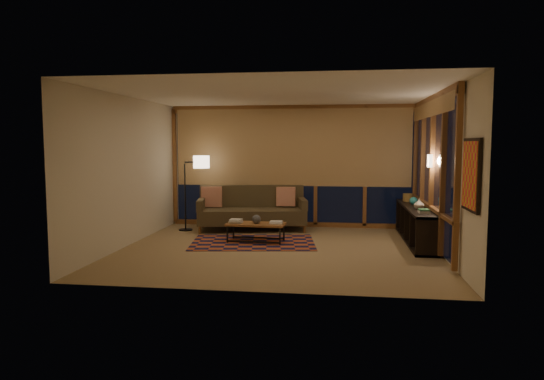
# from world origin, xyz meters

# --- Properties ---
(floor) EXTENTS (5.50, 5.00, 0.01)m
(floor) POSITION_xyz_m (0.00, 0.00, 0.00)
(floor) COLOR tan
(floor) RESTS_ON ground
(ceiling) EXTENTS (5.50, 5.00, 0.01)m
(ceiling) POSITION_xyz_m (0.00, 0.00, 2.70)
(ceiling) COLOR white
(ceiling) RESTS_ON walls
(walls) EXTENTS (5.51, 5.01, 2.70)m
(walls) POSITION_xyz_m (0.00, 0.00, 1.35)
(walls) COLOR beige
(walls) RESTS_ON floor
(window_wall_back) EXTENTS (5.30, 0.16, 2.60)m
(window_wall_back) POSITION_xyz_m (0.00, 2.43, 1.35)
(window_wall_back) COLOR brown
(window_wall_back) RESTS_ON walls
(window_wall_right) EXTENTS (0.16, 3.70, 2.60)m
(window_wall_right) POSITION_xyz_m (2.68, 0.60, 1.35)
(window_wall_right) COLOR brown
(window_wall_right) RESTS_ON walls
(wall_art) EXTENTS (0.06, 0.74, 0.94)m
(wall_art) POSITION_xyz_m (2.71, -1.85, 1.45)
(wall_art) COLOR red
(wall_art) RESTS_ON walls
(wall_sconce) EXTENTS (0.12, 0.18, 0.22)m
(wall_sconce) POSITION_xyz_m (2.62, 0.45, 1.55)
(wall_sconce) COLOR beige
(wall_sconce) RESTS_ON walls
(sofa) EXTENTS (2.40, 1.32, 0.93)m
(sofa) POSITION_xyz_m (-0.78, 1.80, 0.46)
(sofa) COLOR brown
(sofa) RESTS_ON floor
(pillow_left) EXTENTS (0.45, 0.20, 0.44)m
(pillow_left) POSITION_xyz_m (-1.69, 1.87, 0.69)
(pillow_left) COLOR #BD330F
(pillow_left) RESTS_ON sofa
(pillow_right) EXTENTS (0.42, 0.14, 0.41)m
(pillow_right) POSITION_xyz_m (-0.09, 2.14, 0.67)
(pillow_right) COLOR #BD330F
(pillow_right) RESTS_ON sofa
(area_rug) EXTENTS (2.46, 1.82, 0.01)m
(area_rug) POSITION_xyz_m (-0.54, 0.51, 0.01)
(area_rug) COLOR #AA4A21
(area_rug) RESTS_ON floor
(coffee_table) EXTENTS (1.12, 0.57, 0.36)m
(coffee_table) POSITION_xyz_m (-0.49, 0.55, 0.18)
(coffee_table) COLOR brown
(coffee_table) RESTS_ON floor
(book_stack_a) EXTENTS (0.26, 0.21, 0.07)m
(book_stack_a) POSITION_xyz_m (-0.87, 0.54, 0.40)
(book_stack_a) COLOR silver
(book_stack_a) RESTS_ON coffee_table
(book_stack_b) EXTENTS (0.24, 0.19, 0.05)m
(book_stack_b) POSITION_xyz_m (-0.11, 0.56, 0.39)
(book_stack_b) COLOR silver
(book_stack_b) RESTS_ON coffee_table
(ceramic_pot) EXTENTS (0.22, 0.22, 0.17)m
(ceramic_pot) POSITION_xyz_m (-0.47, 0.51, 0.45)
(ceramic_pot) COLOR black
(ceramic_pot) RESTS_ON coffee_table
(floor_lamp) EXTENTS (0.64, 0.59, 1.61)m
(floor_lamp) POSITION_xyz_m (-2.20, 1.61, 0.80)
(floor_lamp) COLOR black
(floor_lamp) RESTS_ON floor
(bookshelf) EXTENTS (0.40, 2.66, 0.67)m
(bookshelf) POSITION_xyz_m (2.49, 1.00, 0.33)
(bookshelf) COLOR black
(bookshelf) RESTS_ON floor
(basket) EXTENTS (0.27, 0.27, 0.16)m
(basket) POSITION_xyz_m (2.47, 1.89, 0.74)
(basket) COLOR olive
(basket) RESTS_ON bookshelf
(teal_bowl) EXTENTS (0.19, 0.19, 0.16)m
(teal_bowl) POSITION_xyz_m (2.49, 1.29, 0.74)
(teal_bowl) COLOR #227677
(teal_bowl) RESTS_ON bookshelf
(vase) EXTENTS (0.22, 0.22, 0.19)m
(vase) POSITION_xyz_m (2.49, 0.65, 0.76)
(vase) COLOR #BAA992
(vase) RESTS_ON bookshelf
(shelf_book_stack) EXTENTS (0.18, 0.26, 0.07)m
(shelf_book_stack) POSITION_xyz_m (2.49, 0.15, 0.70)
(shelf_book_stack) COLOR silver
(shelf_book_stack) RESTS_ON bookshelf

